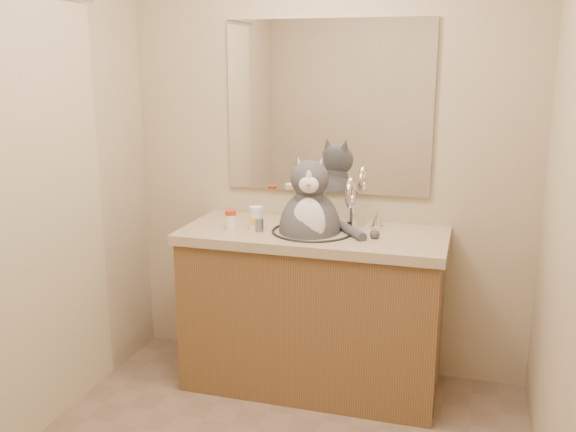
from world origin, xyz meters
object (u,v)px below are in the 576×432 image
at_px(pill_bottle_redcap, 231,220).
at_px(pill_bottle_orange, 256,219).
at_px(cat, 310,224).
at_px(grey_canister, 259,225).

distance_m(pill_bottle_redcap, pill_bottle_orange, 0.13).
height_order(cat, grey_canister, cat).
bearing_deg(pill_bottle_orange, pill_bottle_redcap, -167.38).
xyz_separation_m(pill_bottle_orange, grey_canister, (0.03, -0.03, -0.02)).
relative_size(cat, grey_canister, 9.42).
bearing_deg(pill_bottle_redcap, grey_canister, -0.14).
relative_size(pill_bottle_redcap, pill_bottle_orange, 0.82).
distance_m(pill_bottle_orange, grey_canister, 0.05).
bearing_deg(cat, pill_bottle_redcap, 177.18).
bearing_deg(pill_bottle_redcap, pill_bottle_orange, 12.62).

